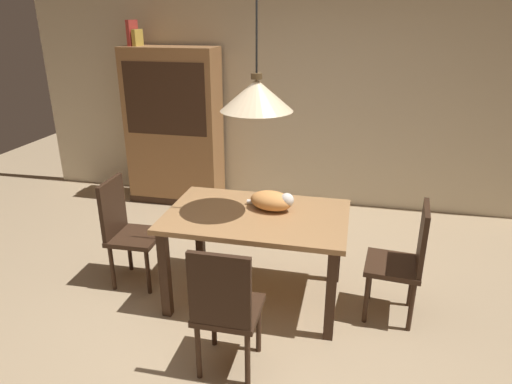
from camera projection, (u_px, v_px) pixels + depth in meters
name	position (u px, v px, depth m)	size (l,w,h in m)	color
ground	(232.00, 329.00, 3.36)	(10.00, 10.00, 0.00)	tan
back_wall	(291.00, 82.00, 5.24)	(6.40, 0.10, 2.90)	beige
dining_table	(257.00, 226.00, 3.52)	(1.40, 0.90, 0.75)	#A87A4C
chair_right_side	(405.00, 258.00, 3.33)	(0.44, 0.44, 0.93)	#382316
chair_left_side	(126.00, 227.00, 3.80)	(0.41, 0.41, 0.93)	#382316
chair_near_front	(225.00, 306.00, 2.78)	(0.40, 0.40, 0.93)	#382316
cat_sleeping	(272.00, 201.00, 3.53)	(0.40, 0.28, 0.16)	#E59951
pendant_lamp	(257.00, 95.00, 3.15)	(0.52, 0.52, 1.30)	beige
hutch_bookcase	(174.00, 130.00, 5.42)	(1.12, 0.45, 1.85)	olive
book_red_tall	(132.00, 33.00, 5.11)	(0.04, 0.22, 0.28)	#B73833
book_yellow_short	(137.00, 38.00, 5.11)	(0.04, 0.20, 0.18)	gold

